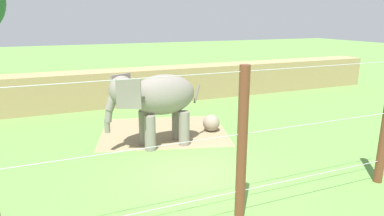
% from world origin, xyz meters
% --- Properties ---
extents(ground_plane, '(120.00, 120.00, 0.00)m').
position_xyz_m(ground_plane, '(0.00, 0.00, 0.00)').
color(ground_plane, '#609342').
extents(dirt_patch, '(6.63, 5.89, 0.01)m').
position_xyz_m(dirt_patch, '(0.56, 4.49, 0.00)').
color(dirt_patch, '#937F5B').
rests_on(dirt_patch, ground).
extents(embankment_wall, '(36.00, 1.80, 2.07)m').
position_xyz_m(embankment_wall, '(0.00, 10.36, 1.03)').
color(embankment_wall, tan).
rests_on(embankment_wall, ground).
extents(elephant, '(4.00, 1.68, 2.96)m').
position_xyz_m(elephant, '(-0.24, 2.91, 1.96)').
color(elephant, gray).
rests_on(elephant, ground).
extents(enrichment_ball, '(0.77, 0.77, 0.77)m').
position_xyz_m(enrichment_ball, '(2.59, 3.71, 0.38)').
color(enrichment_ball, gray).
rests_on(enrichment_ball, ground).
extents(cable_fence, '(11.59, 0.26, 4.00)m').
position_xyz_m(cable_fence, '(0.08, -2.88, 2.00)').
color(cable_fence, brown).
rests_on(cable_fence, ground).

